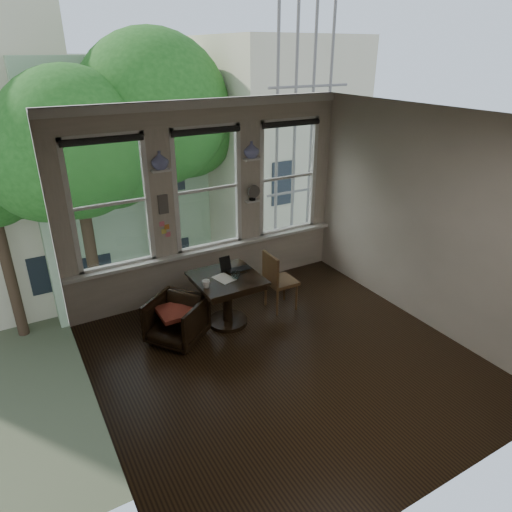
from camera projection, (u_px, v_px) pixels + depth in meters
ground at (285, 361)px, 5.83m from camera, size 4.50×4.50×0.00m
ceiling at (293, 118)px, 4.59m from camera, size 4.50×4.50×0.00m
wall_back at (207, 202)px, 6.98m from camera, size 4.50×0.00×4.50m
wall_front at (454, 360)px, 3.43m from camera, size 4.50×0.00×4.50m
wall_left at (84, 304)px, 4.19m from camera, size 0.00×4.50×4.50m
wall_right at (426, 220)px, 6.23m from camera, size 0.00×4.50×4.50m
window_left at (110, 204)px, 6.24m from camera, size 1.10×0.12×1.90m
window_center at (207, 189)px, 6.90m from camera, size 1.10×0.12×1.90m
window_right at (287, 177)px, 7.56m from camera, size 1.10×0.12×1.90m
shelf_left at (161, 170)px, 6.33m from camera, size 0.26×0.16×0.03m
shelf_right at (252, 159)px, 6.98m from camera, size 0.26×0.16×0.03m
intercom at (163, 204)px, 6.56m from camera, size 0.14×0.06×0.28m
sticky_notes at (165, 227)px, 6.71m from camera, size 0.16×0.01×0.24m
desk_fan at (252, 195)px, 7.20m from camera, size 0.20×0.20×0.24m
vase_left at (160, 160)px, 6.27m from camera, size 0.24×0.24×0.25m
vase_right at (252, 150)px, 6.93m from camera, size 0.24×0.24×0.25m
table at (227, 300)px, 6.48m from camera, size 0.90×0.90×0.75m
armchair_left at (177, 320)px, 6.12m from camera, size 0.96×0.95×0.63m
cushion_red at (176, 312)px, 6.06m from camera, size 0.45×0.45×0.06m
side_chair_right at (281, 281)px, 6.84m from camera, size 0.43×0.43×0.92m
laptop at (240, 271)px, 6.46m from camera, size 0.37×0.25×0.03m
mug at (206, 284)px, 6.03m from camera, size 0.13×0.13×0.10m
drinking_glass at (236, 276)px, 6.26m from camera, size 0.14×0.14×0.10m
tablet at (225, 264)px, 6.44m from camera, size 0.16×0.08×0.22m
papers at (224, 278)px, 6.28m from camera, size 0.28×0.34×0.00m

